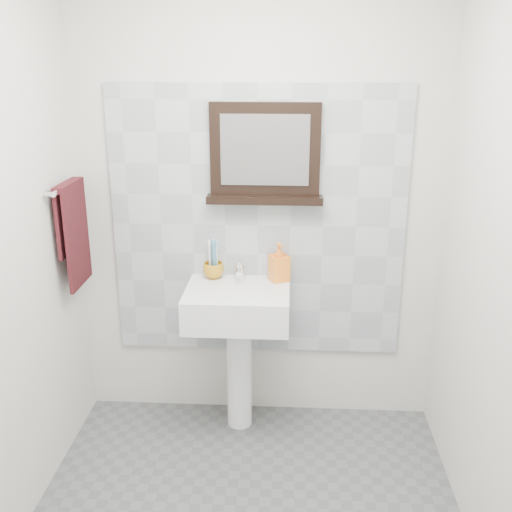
{
  "coord_description": "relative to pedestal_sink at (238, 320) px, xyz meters",
  "views": [
    {
      "loc": [
        0.18,
        -2.07,
        2.02
      ],
      "look_at": [
        0.02,
        0.55,
        1.15
      ],
      "focal_mm": 42.0,
      "sensor_mm": 36.0,
      "label": 1
    }
  ],
  "objects": [
    {
      "name": "back_wall",
      "position": [
        0.09,
        0.23,
        0.57
      ],
      "size": [
        2.0,
        0.01,
        2.5
      ],
      "primitive_type": "cube",
      "color": "silver",
      "rests_on": "ground"
    },
    {
      "name": "soap_dispenser",
      "position": [
        0.22,
        0.13,
        0.29
      ],
      "size": [
        0.13,
        0.13,
        0.21
      ],
      "primitive_type": "imported",
      "rotation": [
        0.0,
        0.0,
        0.43
      ],
      "color": "#F7581D",
      "rests_on": "pedestal_sink"
    },
    {
      "name": "hand_towel",
      "position": [
        -0.85,
        -0.03,
        0.52
      ],
      "size": [
        0.06,
        0.3,
        0.55
      ],
      "color": "black",
      "rests_on": "towel_bar"
    },
    {
      "name": "pedestal_sink",
      "position": [
        0.0,
        0.0,
        0.0
      ],
      "size": [
        0.55,
        0.44,
        0.96
      ],
      "color": "white",
      "rests_on": "ground"
    },
    {
      "name": "toothbrush_cup",
      "position": [
        -0.15,
        0.15,
        0.23
      ],
      "size": [
        0.13,
        0.13,
        0.09
      ],
      "primitive_type": "imported",
      "rotation": [
        0.0,
        0.0,
        0.15
      ],
      "color": "#BC8116",
      "rests_on": "pedestal_sink"
    },
    {
      "name": "front_wall",
      "position": [
        0.09,
        -1.97,
        0.57
      ],
      "size": [
        2.0,
        0.01,
        2.5
      ],
      "primitive_type": "cube",
      "color": "silver",
      "rests_on": "ground"
    },
    {
      "name": "towel_bar",
      "position": [
        -0.85,
        -0.03,
        0.73
      ],
      "size": [
        0.07,
        0.4,
        0.03
      ],
      "color": "silver",
      "rests_on": "left_wall"
    },
    {
      "name": "toothbrushes",
      "position": [
        -0.14,
        0.15,
        0.31
      ],
      "size": [
        0.05,
        0.04,
        0.21
      ],
      "color": "white",
      "rests_on": "toothbrush_cup"
    },
    {
      "name": "framed_mirror",
      "position": [
        0.13,
        0.19,
        0.86
      ],
      "size": [
        0.62,
        0.11,
        0.52
      ],
      "color": "black",
      "rests_on": "back_wall"
    },
    {
      "name": "splashback",
      "position": [
        0.09,
        0.21,
        0.47
      ],
      "size": [
        1.6,
        0.02,
        1.5
      ],
      "primitive_type": "cube",
      "color": "#A5AEB3",
      "rests_on": "back_wall"
    }
  ]
}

